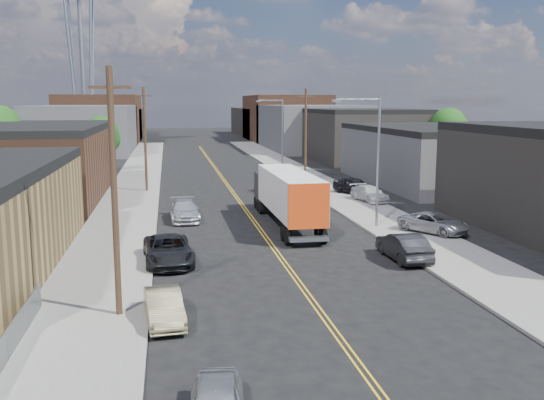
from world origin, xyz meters
name	(u,v)px	position (x,y,z in m)	size (l,w,h in m)	color
ground	(219,173)	(0.00, 60.00, 0.00)	(260.00, 260.00, 0.00)	black
centerline	(231,190)	(0.00, 45.00, 0.01)	(0.32, 120.00, 0.01)	gold
sidewalk_left	(133,192)	(-9.50, 45.00, 0.07)	(5.00, 140.00, 0.15)	slate
sidewalk_right	(324,187)	(9.50, 45.00, 0.07)	(5.00, 140.00, 0.15)	slate
warehouse_brown	(36,161)	(-18.00, 44.00, 3.30)	(12.00, 26.00, 6.60)	#492C1D
industrial_right_b	(437,155)	(22.00, 46.00, 3.05)	(14.00, 24.00, 6.10)	#38383A
industrial_right_c	(360,135)	(22.00, 72.00, 3.80)	(14.00, 22.00, 7.60)	black
skyline_left_a	(86,129)	(-20.00, 95.00, 4.00)	(16.00, 30.00, 8.00)	#38383A
skyline_right_a	(311,127)	(20.00, 95.00, 4.00)	(16.00, 30.00, 8.00)	#38383A
skyline_left_b	(101,119)	(-20.00, 120.00, 5.00)	(16.00, 26.00, 10.00)	#492C1D
skyline_right_b	(285,118)	(20.00, 120.00, 5.00)	(16.00, 26.00, 10.00)	#492C1D
skyline_left_c	(110,123)	(-20.00, 140.00, 3.50)	(16.00, 40.00, 7.00)	black
skyline_right_c	(270,122)	(20.00, 140.00, 3.50)	(16.00, 40.00, 7.00)	black
streetlight_near	(373,151)	(7.60, 25.00, 5.33)	(3.39, 0.25, 9.00)	gray
streetlight_far	(279,129)	(7.60, 60.00, 5.33)	(3.39, 0.25, 9.00)	gray
utility_pole_left_near	(114,192)	(-8.20, 10.00, 5.14)	(1.60, 0.26, 10.00)	black
utility_pole_left_far	(145,139)	(-8.20, 45.00, 5.14)	(1.60, 0.26, 10.00)	black
utility_pole_right	(306,135)	(8.20, 48.00, 5.14)	(1.60, 0.26, 10.00)	black
tree_left_far	(102,136)	(-13.94, 62.00, 4.57)	(4.35, 4.20, 6.97)	black
tree_right_far	(449,129)	(30.06, 60.00, 5.18)	(4.85, 4.76, 7.91)	black
semi_truck	(285,193)	(2.08, 27.55, 2.21)	(2.61, 14.82, 3.88)	silver
car_left_b	(164,307)	(-6.40, 9.08, 0.65)	(1.38, 3.94, 1.30)	#7C7351
car_left_c	(168,250)	(-6.21, 18.02, 0.75)	(2.49, 5.40, 1.50)	black
car_left_d	(184,210)	(-5.00, 30.09, 0.74)	(2.07, 5.09, 1.48)	#B7BABD
car_right_oncoming	(404,246)	(6.60, 16.62, 0.76)	(1.61, 4.62, 1.52)	black
car_right_lot_a	(434,223)	(11.00, 22.35, 0.80)	(2.15, 4.66, 1.29)	#9D9FA2
car_right_lot_b	(369,193)	(11.00, 35.31, 0.81)	(1.84, 4.53, 1.31)	#BABABA
car_right_lot_c	(354,185)	(11.00, 39.69, 0.91)	(1.80, 4.48, 1.53)	black
car_ahead_truck	(271,187)	(3.52, 42.00, 0.67)	(2.21, 4.80, 1.33)	black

